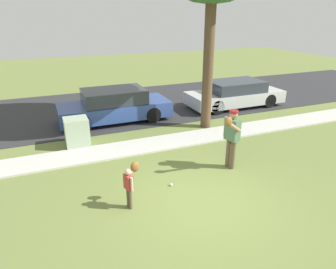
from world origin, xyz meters
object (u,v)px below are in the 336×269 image
(baseball, at_px, (171,185))
(person_adult, at_px, (232,133))
(person_child, at_px, (130,180))
(parked_wagon_blue, at_px, (114,106))
(parked_sedan_silver, at_px, (235,94))
(utility_cabinet, at_px, (77,132))

(baseball, bearing_deg, person_adult, 8.30)
(baseball, bearing_deg, person_child, -159.19)
(parked_wagon_blue, bearing_deg, person_child, 80.03)
(person_child, height_order, baseball, person_child)
(parked_wagon_blue, height_order, parked_sedan_silver, parked_wagon_blue)
(person_child, relative_size, parked_sedan_silver, 0.23)
(person_adult, distance_m, parked_sedan_silver, 6.47)
(person_child, distance_m, parked_sedan_silver, 9.15)
(person_adult, height_order, parked_sedan_silver, person_adult)
(utility_cabinet, bearing_deg, baseball, -62.02)
(utility_cabinet, distance_m, parked_wagon_blue, 2.74)
(person_adult, height_order, utility_cabinet, person_adult)
(person_adult, xyz_separation_m, person_child, (-3.18, -0.75, -0.41))
(person_child, xyz_separation_m, baseball, (1.21, 0.46, -0.65))
(parked_wagon_blue, bearing_deg, utility_cabinet, 49.28)
(person_adult, bearing_deg, parked_wagon_blue, -82.93)
(person_adult, distance_m, person_child, 3.29)
(person_adult, height_order, parked_wagon_blue, person_adult)
(baseball, height_order, parked_wagon_blue, parked_wagon_blue)
(person_child, relative_size, parked_wagon_blue, 0.23)
(person_child, relative_size, baseball, 14.27)
(baseball, distance_m, utility_cabinet, 4.11)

